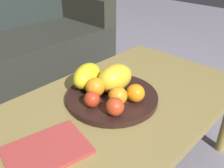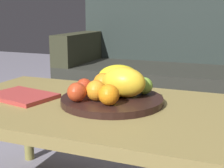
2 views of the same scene
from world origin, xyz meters
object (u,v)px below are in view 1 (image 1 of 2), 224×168
at_px(orange_front, 136,93).
at_px(banana_bunch, 107,85).
at_px(apple_front, 92,99).
at_px(coffee_table, 114,113).
at_px(magazine, 47,151).
at_px(melon_smaller_beside, 87,76).
at_px(apple_left, 113,73).
at_px(orange_right, 95,87).
at_px(melon_large_front, 115,78).
at_px(couch, 1,51).
at_px(orange_left, 118,96).
at_px(fruit_bowl, 112,97).
at_px(apple_right, 115,107).

distance_m(orange_front, banana_bunch, 0.14).
bearing_deg(apple_front, coffee_table, -17.87).
xyz_separation_m(apple_front, magazine, (-0.25, -0.06, -0.05)).
height_order(melon_smaller_beside, apple_left, melon_smaller_beside).
xyz_separation_m(melon_smaller_beside, apple_front, (-0.09, -0.13, -0.02)).
distance_m(orange_right, apple_front, 0.08).
relative_size(orange_right, apple_front, 1.29).
height_order(melon_large_front, melon_smaller_beside, melon_large_front).
bearing_deg(couch, orange_left, -94.39).
relative_size(fruit_bowl, orange_left, 5.13).
relative_size(orange_right, magazine, 0.32).
xyz_separation_m(melon_large_front, orange_right, (-0.09, 0.02, -0.02)).
xyz_separation_m(couch, fruit_bowl, (-0.06, -1.22, 0.16)).
bearing_deg(coffee_table, magazine, -175.29).
relative_size(melon_smaller_beside, magazine, 0.66).
bearing_deg(apple_left, apple_front, -157.14).
relative_size(couch, banana_bunch, 11.05).
height_order(melon_large_front, orange_left, melon_large_front).
xyz_separation_m(couch, apple_front, (-0.18, -1.22, 0.20)).
xyz_separation_m(apple_front, apple_left, (0.21, 0.09, 0.00)).
relative_size(fruit_bowl, orange_right, 4.76).
xyz_separation_m(apple_right, banana_bunch, (0.10, 0.14, -0.01)).
bearing_deg(orange_front, coffee_table, 126.90).
height_order(fruit_bowl, banana_bunch, banana_bunch).
bearing_deg(couch, banana_bunch, -92.77).
xyz_separation_m(coffee_table, orange_front, (0.05, -0.07, 0.11)).
bearing_deg(orange_right, coffee_table, -68.01).
relative_size(coffee_table, magazine, 4.85).
distance_m(fruit_bowl, melon_large_front, 0.08).
bearing_deg(apple_front, magazine, -166.97).
relative_size(fruit_bowl, melon_large_front, 2.31).
bearing_deg(apple_left, magazine, -162.29).
bearing_deg(apple_left, melon_smaller_beside, 161.89).
bearing_deg(fruit_bowl, orange_left, -118.63).
distance_m(apple_right, magazine, 0.28).
relative_size(banana_bunch, magazine, 0.62).
bearing_deg(fruit_bowl, magazine, -170.71).
relative_size(orange_front, orange_left, 0.98).
bearing_deg(apple_left, melon_large_front, -130.72).
bearing_deg(apple_right, melon_large_front, 42.64).
distance_m(melon_large_front, banana_bunch, 0.05).
height_order(orange_left, apple_front, orange_left).
bearing_deg(melon_large_front, apple_left, 49.28).
distance_m(coffee_table, melon_smaller_beside, 0.20).
distance_m(apple_left, apple_right, 0.27).
height_order(orange_front, apple_right, orange_front).
height_order(coffee_table, orange_front, orange_front).
distance_m(apple_left, banana_bunch, 0.11).
relative_size(melon_smaller_beside, apple_front, 2.65).
relative_size(melon_smaller_beside, orange_left, 2.22).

